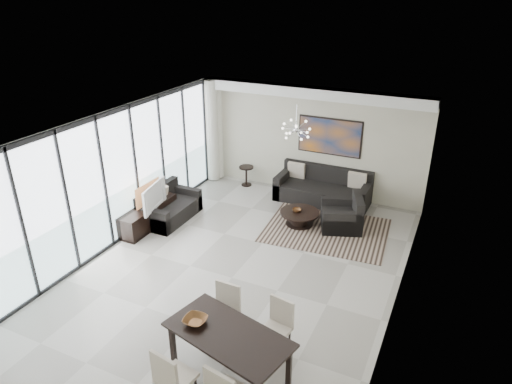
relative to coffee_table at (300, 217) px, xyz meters
The scene contains 19 objects.
room_shell 2.91m from the coffee_table, 89.25° to the right, with size 6.00×9.00×2.90m.
window_wall 4.39m from the coffee_table, 141.46° to the right, with size 0.37×8.95×2.90m.
soffit 3.11m from the coffee_table, 104.25° to the left, with size 5.98×0.40×0.26m, color white.
painting 2.36m from the coffee_table, 87.77° to the left, with size 1.68×0.04×0.98m, color #BA6319.
chandelier 2.17m from the coffee_table, 138.01° to the right, with size 0.66×0.66×0.71m.
rug 0.70m from the coffee_table, ahead, with size 2.76×2.12×0.01m, color black.
coffee_table is the anchor object (origin of this frame).
bowl_coffee 0.19m from the coffee_table, 165.12° to the right, with size 0.22×0.22×0.07m, color brown.
sofa_main 1.47m from the coffee_table, 85.82° to the left, with size 2.41×0.99×0.88m.
loveseat 3.16m from the coffee_table, 160.12° to the right, with size 0.87×1.55×0.77m.
armchair 1.01m from the coffee_table, 16.85° to the left, with size 1.18×1.21×0.80m.
side_table 2.66m from the coffee_table, 144.69° to the left, with size 0.41×0.41×0.56m.
tv_console 3.57m from the coffee_table, 153.40° to the right, with size 0.48×1.69×0.53m, color black.
television 3.50m from the coffee_table, 151.60° to the right, with size 1.04×0.14×0.60m, color gray.
dining_table 4.82m from the coffee_table, 81.98° to the right, with size 1.97×1.30×0.76m.
dining_chair_sw 5.60m from the coffee_table, 87.33° to the right, with size 0.51×0.51×0.97m.
dining_chair_nw 4.06m from the coffee_table, 86.82° to the right, with size 0.44×0.44×0.94m.
dining_chair_ne 4.13m from the coffee_table, 74.34° to the right, with size 0.47×0.47×0.89m.
bowl_dining 4.79m from the coffee_table, 88.43° to the right, with size 0.34×0.34×0.08m, color brown.
Camera 1 is at (3.58, -6.47, 5.23)m, focal length 32.00 mm.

